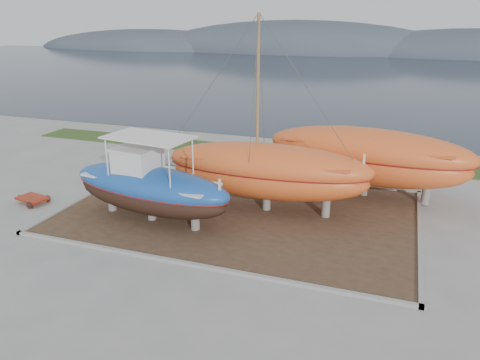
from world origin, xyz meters
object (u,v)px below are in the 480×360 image
(red_trailer, at_px, (33,200))
(orange_sailboat, at_px, (268,118))
(orange_bare_hull, at_px, (366,163))
(blue_caique, at_px, (149,179))
(white_dinghy, at_px, (159,176))

(red_trailer, bearing_deg, orange_sailboat, 26.87)
(orange_sailboat, xyz_separation_m, orange_bare_hull, (4.74, 4.01, -3.10))
(blue_caique, height_order, orange_sailboat, orange_sailboat)
(orange_sailboat, bearing_deg, blue_caique, -149.78)
(red_trailer, bearing_deg, white_dinghy, 54.03)
(blue_caique, relative_size, orange_bare_hull, 0.78)
(orange_sailboat, bearing_deg, red_trailer, -166.43)
(blue_caique, xyz_separation_m, white_dinghy, (-2.13, 4.65, -1.60))
(orange_sailboat, relative_size, red_trailer, 4.33)
(white_dinghy, xyz_separation_m, orange_bare_hull, (12.05, 2.59, 1.32))
(blue_caique, bearing_deg, orange_bare_hull, 43.75)
(orange_sailboat, height_order, orange_bare_hull, orange_sailboat)
(orange_sailboat, distance_m, red_trailer, 13.99)
(white_dinghy, relative_size, orange_sailboat, 0.36)
(blue_caique, xyz_separation_m, orange_sailboat, (5.18, 3.23, 2.83))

